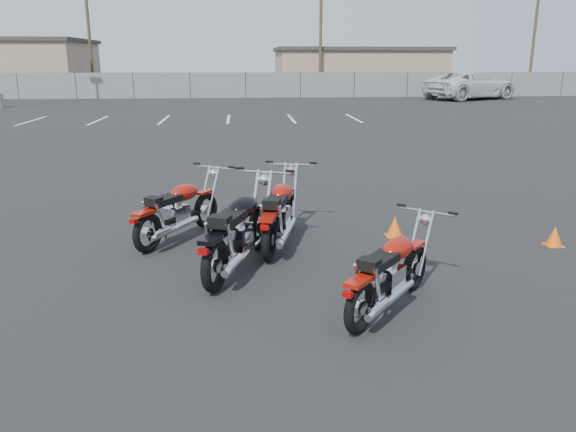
{
  "coord_description": "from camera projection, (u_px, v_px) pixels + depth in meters",
  "views": [
    {
      "loc": [
        -0.43,
        -6.87,
        2.76
      ],
      "look_at": [
        0.2,
        0.6,
        0.65
      ],
      "focal_mm": 35.0,
      "sensor_mm": 36.0,
      "label": 1
    }
  ],
  "objects": [
    {
      "name": "utility_pole_b",
      "position": [
        89.0,
        33.0,
        43.51
      ],
      "size": [
        1.8,
        0.24,
        9.0
      ],
      "color": "#43321F",
      "rests_on": "ground"
    },
    {
      "name": "motorcycle_rear_red",
      "position": [
        391.0,
        273.0,
        6.27
      ],
      "size": [
        1.61,
        1.78,
        0.99
      ],
      "color": "black",
      "rests_on": "ground"
    },
    {
      "name": "chainlink_fence",
      "position": [
        246.0,
        85.0,
        40.7
      ],
      "size": [
        80.06,
        0.06,
        1.8
      ],
      "color": "slate",
      "rests_on": "ground"
    },
    {
      "name": "motorcycle_third_red",
      "position": [
        280.0,
        213.0,
        8.51
      ],
      "size": [
        1.05,
        2.25,
        1.11
      ],
      "color": "black",
      "rests_on": "ground"
    },
    {
      "name": "motorcycle_front_red",
      "position": [
        178.0,
        210.0,
        8.75
      ],
      "size": [
        1.48,
        1.99,
        1.04
      ],
      "color": "black",
      "rests_on": "ground"
    },
    {
      "name": "tan_building_east",
      "position": [
        357.0,
        69.0,
        49.88
      ],
      "size": [
        14.4,
        9.4,
        3.7
      ],
      "color": "tan",
      "rests_on": "ground"
    },
    {
      "name": "motorcycle_second_black",
      "position": [
        239.0,
        231.0,
        7.5
      ],
      "size": [
        1.32,
        2.37,
        1.18
      ],
      "color": "black",
      "rests_on": "ground"
    },
    {
      "name": "training_cone_far",
      "position": [
        555.0,
        236.0,
        8.54
      ],
      "size": [
        0.25,
        0.25,
        0.3
      ],
      "color": "#FF600D",
      "rests_on": "ground"
    },
    {
      "name": "white_van",
      "position": [
        472.0,
        77.0,
        39.06
      ],
      "size": [
        6.33,
        8.56,
        3.03
      ],
      "primitive_type": "imported",
      "rotation": [
        0.0,
        0.0,
        2.02
      ],
      "color": "silver",
      "rests_on": "ground"
    },
    {
      "name": "ground",
      "position": [
        277.0,
        276.0,
        7.37
      ],
      "size": [
        120.0,
        120.0,
        0.0
      ],
      "primitive_type": "plane",
      "color": "black",
      "rests_on": "ground"
    },
    {
      "name": "parking_line_stripes",
      "position": [
        196.0,
        119.0,
        26.35
      ],
      "size": [
        15.12,
        4.0,
        0.01
      ],
      "color": "silver",
      "rests_on": "ground"
    },
    {
      "name": "utility_pole_c",
      "position": [
        321.0,
        33.0,
        44.0
      ],
      "size": [
        1.8,
        0.24,
        9.0
      ],
      "color": "#43321F",
      "rests_on": "ground"
    },
    {
      "name": "utility_pole_d",
      "position": [
        534.0,
        34.0,
        46.41
      ],
      "size": [
        1.8,
        0.24,
        9.0
      ],
      "color": "#43321F",
      "rests_on": "ground"
    },
    {
      "name": "training_cone_near",
      "position": [
        395.0,
        226.0,
        9.0
      ],
      "size": [
        0.27,
        0.27,
        0.33
      ],
      "color": "#FF600D",
      "rests_on": "ground"
    }
  ]
}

